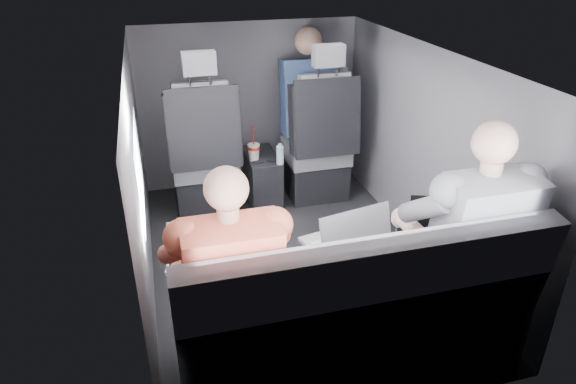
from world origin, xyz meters
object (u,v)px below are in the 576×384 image
object	(u,v)px
center_console	(262,178)
water_bottle	(280,155)
rear_bench	(353,328)
passenger_front_right	(307,98)
passenger_rear_right	(461,239)
passenger_rear_left	(229,281)
front_seat_right	(318,151)
laptop_white	(209,254)
front_seat_left	(204,163)
laptop_silver	(348,240)
laptop_black	(430,221)
soda_cup	(254,151)

from	to	relation	value
center_console	water_bottle	bearing A→B (deg)	-63.31
rear_bench	passenger_front_right	distance (m)	2.25
rear_bench	passenger_rear_right	size ratio (longest dim) A/B	1.26
center_console	passenger_rear_left	world-z (taller)	passenger_rear_left
rear_bench	passenger_front_right	bearing A→B (deg)	78.52
front_seat_right	laptop_white	xyz separation A→B (m)	(-1.06, -1.61, 0.24)
front_seat_left	passenger_rear_left	bearing A→B (deg)	-93.24
center_console	laptop_silver	distance (m)	1.75
laptop_white	front_seat_right	bearing A→B (deg)	56.68
water_bottle	passenger_rear_right	world-z (taller)	passenger_rear_right
center_console	laptop_white	world-z (taller)	laptop_white
rear_bench	laptop_black	world-z (taller)	rear_bench
front_seat_left	laptop_silver	bearing A→B (deg)	-73.22
laptop_silver	passenger_rear_left	size ratio (longest dim) A/B	0.34
front_seat_right	water_bottle	xyz separation A→B (m)	(-0.35, -0.16, 0.07)
soda_cup	passenger_front_right	size ratio (longest dim) A/B	0.32
water_bottle	passenger_front_right	xyz separation A→B (m)	(0.34, 0.42, 0.29)
soda_cup	water_bottle	world-z (taller)	soda_cup
rear_bench	water_bottle	xyz separation A→B (m)	(0.10, 1.74, 0.16)
laptop_black	passenger_front_right	world-z (taller)	passenger_front_right
laptop_white	passenger_rear_left	distance (m)	0.21
laptop_silver	laptop_black	xyz separation A→B (m)	(0.48, 0.07, -0.01)
rear_bench	laptop_white	xyz separation A→B (m)	(-0.61, 0.29, 0.33)
front_seat_right	laptop_white	size ratio (longest dim) A/B	3.07
front_seat_right	passenger_rear_right	xyz separation A→B (m)	(0.12, -1.81, 0.25)
passenger_rear_right	passenger_front_right	size ratio (longest dim) A/B	1.42
water_bottle	passenger_front_right	distance (m)	0.61
water_bottle	passenger_front_right	world-z (taller)	passenger_front_right
laptop_white	laptop_silver	bearing A→B (deg)	-4.42
rear_bench	soda_cup	world-z (taller)	rear_bench
front_seat_right	water_bottle	size ratio (longest dim) A/B	7.97
rear_bench	laptop_silver	world-z (taller)	rear_bench
passenger_rear_left	laptop_black	bearing A→B (deg)	11.50
soda_cup	passenger_front_right	distance (m)	0.66
front_seat_right	passenger_rear_right	world-z (taller)	passenger_rear_right
front_seat_right	passenger_rear_right	bearing A→B (deg)	-86.22
passenger_rear_right	center_console	bearing A→B (deg)	107.13
rear_bench	soda_cup	xyz separation A→B (m)	(-0.08, 1.86, 0.16)
front_seat_right	rear_bench	distance (m)	1.96
front_seat_left	passenger_rear_left	distance (m)	1.82
front_seat_left	front_seat_right	size ratio (longest dim) A/B	1.00
laptop_silver	passenger_rear_right	distance (m)	0.54
rear_bench	center_console	bearing A→B (deg)	90.00
laptop_silver	rear_bench	bearing A→B (deg)	-101.62
front_seat_left	water_bottle	world-z (taller)	front_seat_left
laptop_silver	laptop_black	size ratio (longest dim) A/B	1.12
soda_cup	front_seat_right	bearing A→B (deg)	4.87
front_seat_right	passenger_rear_left	xyz separation A→B (m)	(-1.00, -1.81, 0.22)
front_seat_left	laptop_black	bearing A→B (deg)	-58.27
front_seat_right	passenger_rear_left	bearing A→B (deg)	-119.02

